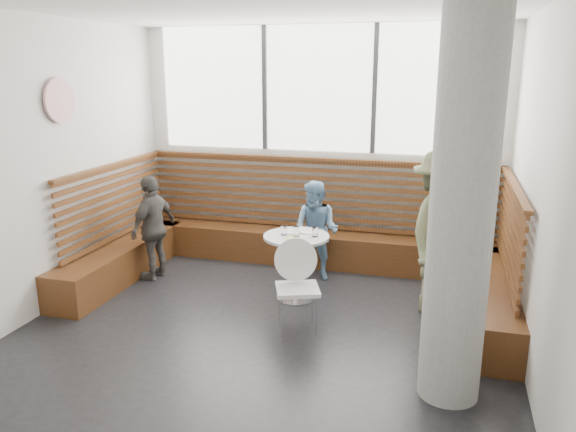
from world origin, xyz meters
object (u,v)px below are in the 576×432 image
(cafe_table, at_px, (296,254))
(child_left, at_px, (153,227))
(concrete_column, at_px, (462,209))
(child_back, at_px, (316,231))
(cafe_chair, at_px, (299,278))
(adult_man, at_px, (440,232))

(cafe_table, height_order, child_left, child_left)
(concrete_column, xyz_separation_m, child_left, (-3.68, 1.76, -0.92))
(child_back, xyz_separation_m, child_left, (-2.01, -0.55, 0.04))
(cafe_chair, xyz_separation_m, child_back, (-0.16, 1.46, 0.08))
(concrete_column, height_order, adult_man, concrete_column)
(cafe_table, distance_m, child_left, 1.95)
(cafe_table, relative_size, child_back, 0.61)
(cafe_table, xyz_separation_m, child_left, (-1.94, 0.18, 0.11))
(concrete_column, bearing_deg, adult_man, 95.11)
(concrete_column, bearing_deg, cafe_chair, 150.75)
(child_back, distance_m, child_left, 2.08)
(cafe_table, relative_size, adult_man, 0.43)
(child_left, bearing_deg, adult_man, 98.74)
(concrete_column, height_order, child_left, concrete_column)
(child_back, bearing_deg, adult_man, -8.67)
(adult_man, height_order, child_back, adult_man)
(adult_man, xyz_separation_m, child_back, (-1.53, 0.64, -0.28))
(cafe_table, relative_size, cafe_chair, 0.83)
(adult_man, distance_m, child_left, 3.54)
(concrete_column, relative_size, cafe_table, 4.08)
(concrete_column, bearing_deg, cafe_table, 137.93)
(adult_man, bearing_deg, cafe_chair, 137.63)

